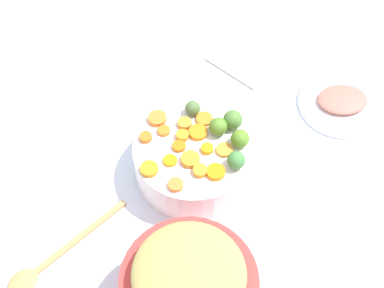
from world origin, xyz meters
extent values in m
cube|color=white|center=(0.00, 0.00, 0.01)|extent=(2.40, 2.40, 0.02)
cylinder|color=white|center=(0.00, -0.02, 0.07)|extent=(0.25, 0.25, 0.09)
ellipsoid|color=tan|center=(-0.17, 0.23, 0.17)|extent=(0.20, 0.20, 0.05)
cylinder|color=orange|center=(-0.05, 0.02, 0.12)|extent=(0.04, 0.04, 0.01)
cylinder|color=orange|center=(0.10, -0.03, 0.12)|extent=(0.06, 0.06, 0.01)
cylinder|color=orange|center=(0.02, -0.09, 0.11)|extent=(0.05, 0.05, 0.01)
cylinder|color=orange|center=(-0.06, -0.05, 0.11)|extent=(0.05, 0.05, 0.01)
cylinder|color=orange|center=(-0.07, 0.01, 0.12)|extent=(0.04, 0.04, 0.01)
cylinder|color=orange|center=(0.02, 0.00, 0.11)|extent=(0.04, 0.04, 0.01)
cylinder|color=orange|center=(0.04, 0.08, 0.12)|extent=(0.05, 0.05, 0.01)
cylinder|color=orange|center=(-0.02, 0.01, 0.12)|extent=(0.05, 0.05, 0.01)
cylinder|color=orange|center=(0.07, -0.01, 0.11)|extent=(0.03, 0.03, 0.01)
cylinder|color=orange|center=(-0.03, -0.03, 0.12)|extent=(0.03, 0.03, 0.01)
cylinder|color=orange|center=(0.05, -0.05, 0.12)|extent=(0.03, 0.03, 0.01)
cylinder|color=orange|center=(-0.03, 0.08, 0.11)|extent=(0.04, 0.04, 0.01)
cylinder|color=orange|center=(0.01, -0.05, 0.12)|extent=(0.04, 0.04, 0.01)
cylinder|color=orange|center=(0.03, -0.02, 0.12)|extent=(0.04, 0.04, 0.01)
cylinder|color=orange|center=(0.02, 0.04, 0.11)|extent=(0.04, 0.04, 0.01)
cylinder|color=orange|center=(0.09, 0.02, 0.12)|extent=(0.03, 0.03, 0.01)
sphere|color=#568429|center=(-0.02, -0.08, 0.13)|extent=(0.04, 0.04, 0.04)
sphere|color=#4E7C32|center=(-0.03, -0.11, 0.13)|extent=(0.04, 0.04, 0.04)
sphere|color=#506E38|center=(0.05, -0.09, 0.13)|extent=(0.03, 0.03, 0.03)
sphere|color=#588524|center=(-0.07, -0.08, 0.13)|extent=(0.04, 0.04, 0.04)
sphere|color=#44843E|center=(-0.09, -0.03, 0.13)|extent=(0.04, 0.04, 0.04)
cube|color=tan|center=(0.09, 0.25, 0.02)|extent=(0.05, 0.23, 0.01)
ellipsoid|color=tan|center=(0.11, 0.38, 0.03)|extent=(0.06, 0.07, 0.01)
cylinder|color=white|center=(-0.17, -0.38, 0.03)|extent=(0.20, 0.20, 0.01)
ellipsoid|color=#BB6B5A|center=(-0.17, -0.38, 0.04)|extent=(0.15, 0.15, 0.02)
cube|color=#CBA99A|center=(0.09, -0.36, 0.02)|extent=(0.16, 0.14, 0.01)
camera|label=1|loc=(-0.40, 0.52, 1.07)|focal=53.08mm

